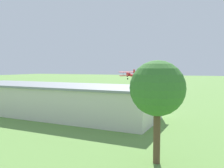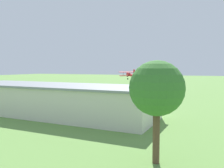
% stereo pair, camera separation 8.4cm
% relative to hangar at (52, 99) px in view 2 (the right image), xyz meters
% --- Properties ---
extents(ground_plane, '(400.00, 400.00, 0.00)m').
position_rel_hangar_xyz_m(ground_plane, '(-0.30, -36.10, -2.87)').
color(ground_plane, '#608C42').
extents(hangar, '(40.24, 13.78, 5.73)m').
position_rel_hangar_xyz_m(hangar, '(0.00, 0.00, 0.00)').
color(hangar, beige).
rests_on(hangar, ground_plane).
extents(biplane, '(7.20, 7.21, 3.60)m').
position_rel_hangar_xyz_m(biplane, '(-2.47, -40.06, 3.58)').
color(biplane, '#B21E1E').
extents(car_orange, '(2.36, 4.18, 1.69)m').
position_rel_hangar_xyz_m(car_orange, '(20.77, -10.77, -2.01)').
color(car_orange, orange).
rests_on(car_orange, ground_plane).
extents(person_by_parked_cars, '(0.48, 0.48, 1.61)m').
position_rel_hangar_xyz_m(person_by_parked_cars, '(-18.36, -13.54, -2.08)').
color(person_by_parked_cars, '#72338C').
rests_on(person_by_parked_cars, ground_plane).
extents(person_crossing_taxiway, '(0.48, 0.48, 1.59)m').
position_rel_hangar_xyz_m(person_crossing_taxiway, '(14.62, -15.36, -2.09)').
color(person_crossing_taxiway, '#72338C').
rests_on(person_crossing_taxiway, ground_plane).
extents(person_at_fence_line, '(0.41, 0.41, 1.59)m').
position_rel_hangar_xyz_m(person_at_fence_line, '(17.85, -15.23, -2.09)').
color(person_at_fence_line, '#33723F').
rests_on(person_at_fence_line, ground_plane).
extents(person_beside_truck, '(0.40, 0.40, 1.58)m').
position_rel_hangar_xyz_m(person_beside_truck, '(17.17, -13.59, -2.09)').
color(person_beside_truck, navy).
rests_on(person_beside_truck, ground_plane).
extents(person_near_hangar_door, '(0.52, 0.52, 1.74)m').
position_rel_hangar_xyz_m(person_near_hangar_door, '(-19.30, -12.65, -2.00)').
color(person_near_hangar_door, '#B23333').
rests_on(person_near_hangar_door, ground_plane).
extents(tree_at_field_edge, '(5.11, 5.11, 9.56)m').
position_rel_hangar_xyz_m(tree_at_field_edge, '(-22.95, 15.03, 4.06)').
color(tree_at_field_edge, brown).
rests_on(tree_at_field_edge, ground_plane).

